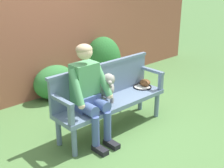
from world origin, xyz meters
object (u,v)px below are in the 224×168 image
at_px(garden_bench, 112,105).
at_px(dog_on_bench, 107,87).
at_px(person_seated, 89,90).
at_px(baseball_glove, 145,83).
at_px(tennis_racket, 141,86).

xyz_separation_m(garden_bench, dog_on_bench, (-0.07, 0.02, 0.28)).
height_order(person_seated, baseball_glove, person_seated).
bearing_deg(baseball_glove, dog_on_bench, 145.69).
distance_m(person_seated, tennis_racket, 1.15).
height_order(garden_bench, tennis_racket, tennis_racket).
relative_size(person_seated, baseball_glove, 6.01).
bearing_deg(garden_bench, dog_on_bench, 160.74).
distance_m(garden_bench, dog_on_bench, 0.29).
bearing_deg(person_seated, dog_on_bench, 5.42).
bearing_deg(garden_bench, baseball_glove, 5.80).
bearing_deg(tennis_racket, baseball_glove, 1.97).
distance_m(dog_on_bench, baseball_glove, 0.88).
distance_m(garden_bench, person_seated, 0.53).
bearing_deg(tennis_racket, garden_bench, -173.72).
bearing_deg(dog_on_bench, baseball_glove, 3.68).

